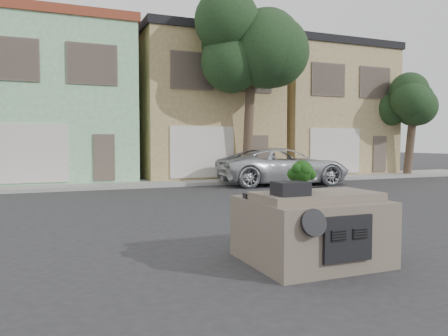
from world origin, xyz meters
TOP-DOWN VIEW (x-y plane):
  - ground_plane at (0.00, 0.00)m, footprint 120.00×120.00m
  - sidewalk at (0.00, 10.50)m, footprint 40.00×3.00m
  - townhouse_mint at (-3.50, 14.50)m, footprint 7.20×8.20m
  - townhouse_tan at (4.00, 14.50)m, footprint 7.20×8.20m
  - townhouse_beige at (11.50, 14.50)m, footprint 7.20×8.20m
  - silver_pickup at (6.03, 8.29)m, footprint 6.18×3.32m
  - tree_near at (5.00, 9.80)m, footprint 4.40×4.00m
  - tree_far at (15.00, 9.80)m, footprint 3.20×3.00m
  - car_dashboard at (0.00, -3.00)m, footprint 2.00×1.80m
  - instrument_hump at (-0.58, -3.35)m, footprint 0.48×0.38m
  - wiper_arm at (0.28, -2.62)m, footprint 0.69×0.15m
  - broccoli at (-0.19, -3.05)m, footprint 0.57×0.57m

SIDE VIEW (x-z plane):
  - ground_plane at x=0.00m, z-range 0.00..0.00m
  - silver_pickup at x=6.03m, z-range -0.82..0.82m
  - sidewalk at x=0.00m, z-range 0.00..0.15m
  - car_dashboard at x=0.00m, z-range 0.00..1.12m
  - wiper_arm at x=0.28m, z-range 1.12..1.14m
  - instrument_hump at x=-0.58m, z-range 1.12..1.32m
  - broccoli at x=-0.19m, z-range 1.12..1.63m
  - tree_far at x=15.00m, z-range 0.00..6.00m
  - townhouse_mint at x=-3.50m, z-range 0.00..7.55m
  - townhouse_tan at x=4.00m, z-range 0.00..7.55m
  - townhouse_beige at x=11.50m, z-range 0.00..7.55m
  - tree_near at x=5.00m, z-range 0.00..8.50m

